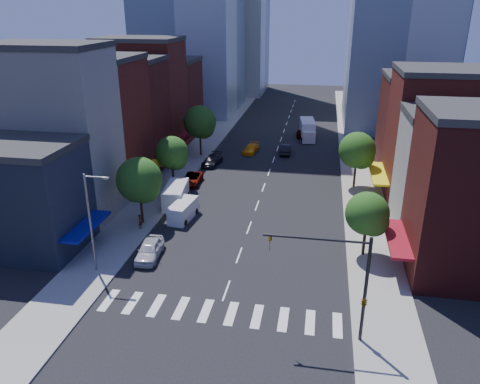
% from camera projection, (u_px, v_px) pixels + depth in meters
% --- Properties ---
extents(ground, '(220.00, 220.00, 0.00)m').
position_uv_depth(ground, '(226.00, 291.00, 38.69)').
color(ground, black).
rests_on(ground, ground).
extents(sidewalk_left, '(5.00, 120.00, 0.15)m').
position_uv_depth(sidewalk_left, '(201.00, 148.00, 77.27)').
color(sidewalk_left, gray).
rests_on(sidewalk_left, ground).
extents(sidewalk_right, '(5.00, 120.00, 0.15)m').
position_uv_depth(sidewalk_right, '(356.00, 156.00, 73.21)').
color(sidewalk_right, gray).
rests_on(sidewalk_right, ground).
extents(crosswalk, '(19.00, 3.00, 0.01)m').
position_uv_depth(crosswalk, '(218.00, 312.00, 35.95)').
color(crosswalk, silver).
rests_on(crosswalk, ground).
extents(bldg_left_0, '(12.00, 8.00, 10.00)m').
position_uv_depth(bldg_left_0, '(16.00, 199.00, 43.90)').
color(bldg_left_0, '#2C344A').
rests_on(bldg_left_0, ground).
extents(bldg_left_1, '(12.00, 8.00, 18.00)m').
position_uv_depth(bldg_left_1, '(55.00, 136.00, 49.73)').
color(bldg_left_1, beige).
rests_on(bldg_left_1, ground).
extents(bldg_left_2, '(12.00, 9.00, 16.00)m').
position_uv_depth(bldg_left_2, '(93.00, 127.00, 57.88)').
color(bldg_left_2, maroon).
rests_on(bldg_left_2, ground).
extents(bldg_left_3, '(12.00, 8.00, 15.00)m').
position_uv_depth(bldg_left_3, '(121.00, 116.00, 65.84)').
color(bldg_left_3, '#491312').
rests_on(bldg_left_3, ground).
extents(bldg_left_4, '(12.00, 9.00, 17.00)m').
position_uv_depth(bldg_left_4, '(143.00, 98.00, 73.24)').
color(bldg_left_4, maroon).
rests_on(bldg_left_4, ground).
extents(bldg_left_5, '(12.00, 10.00, 13.00)m').
position_uv_depth(bldg_left_5, '(163.00, 99.00, 82.66)').
color(bldg_left_5, '#491312').
rests_on(bldg_left_5, ground).
extents(bldg_right_1, '(12.00, 8.00, 12.00)m').
position_uv_depth(bldg_right_1, '(461.00, 177.00, 46.77)').
color(bldg_right_1, beige).
rests_on(bldg_right_1, ground).
extents(bldg_right_2, '(12.00, 10.00, 15.00)m').
position_uv_depth(bldg_right_2, '(443.00, 139.00, 54.44)').
color(bldg_right_2, maroon).
rests_on(bldg_right_2, ground).
extents(bldg_right_3, '(12.00, 10.00, 13.00)m').
position_uv_depth(bldg_right_3, '(426.00, 127.00, 63.96)').
color(bldg_right_3, '#491312').
rests_on(bldg_right_3, ground).
extents(traffic_signal, '(7.24, 2.24, 8.00)m').
position_uv_depth(traffic_signal, '(357.00, 290.00, 31.42)').
color(traffic_signal, black).
rests_on(traffic_signal, sidewalk_right).
extents(streetlight, '(2.25, 0.25, 9.00)m').
position_uv_depth(streetlight, '(92.00, 217.00, 39.57)').
color(streetlight, slate).
rests_on(streetlight, sidewalk_left).
extents(tree_left_near, '(4.80, 4.80, 7.30)m').
position_uv_depth(tree_left_near, '(140.00, 182.00, 48.72)').
color(tree_left_near, black).
rests_on(tree_left_near, sidewalk_left).
extents(tree_left_mid, '(4.20, 4.20, 6.65)m').
position_uv_depth(tree_left_mid, '(173.00, 154.00, 58.90)').
color(tree_left_mid, black).
rests_on(tree_left_mid, sidewalk_left).
extents(tree_left_far, '(5.00, 5.00, 7.75)m').
position_uv_depth(tree_left_far, '(201.00, 123.00, 71.45)').
color(tree_left_far, black).
rests_on(tree_left_far, sidewalk_left).
extents(tree_right_near, '(4.00, 4.00, 6.20)m').
position_uv_depth(tree_right_near, '(369.00, 216.00, 42.49)').
color(tree_right_near, black).
rests_on(tree_right_near, sidewalk_right).
extents(tree_right_far, '(4.60, 4.60, 7.20)m').
position_uv_depth(tree_right_far, '(358.00, 152.00, 58.70)').
color(tree_right_far, black).
rests_on(tree_right_far, sidewalk_right).
extents(parked_car_front, '(2.37, 5.00, 1.65)m').
position_uv_depth(parked_car_front, '(150.00, 250.00, 43.50)').
color(parked_car_front, silver).
rests_on(parked_car_front, ground).
extents(parked_car_second, '(1.66, 4.04, 1.30)m').
position_uv_depth(parked_car_second, '(189.00, 206.00, 53.50)').
color(parked_car_second, black).
rests_on(parked_car_second, ground).
extents(parked_car_third, '(2.46, 4.99, 1.36)m').
position_uv_depth(parked_car_third, '(192.00, 179.00, 61.60)').
color(parked_car_third, '#999999').
rests_on(parked_car_third, ground).
extents(parked_car_rear, '(2.63, 5.20, 1.45)m').
position_uv_depth(parked_car_rear, '(212.00, 160.00, 68.97)').
color(parked_car_rear, black).
rests_on(parked_car_rear, ground).
extents(cargo_van_near, '(2.39, 4.84, 1.98)m').
position_uv_depth(cargo_van_near, '(183.00, 211.00, 51.29)').
color(cargo_van_near, silver).
rests_on(cargo_van_near, ground).
extents(cargo_van_far, '(2.94, 5.91, 2.42)m').
position_uv_depth(cargo_van_far, '(176.00, 195.00, 54.93)').
color(cargo_van_far, silver).
rests_on(cargo_van_far, ground).
extents(taxi, '(2.42, 4.77, 1.33)m').
position_uv_depth(taxi, '(251.00, 149.00, 74.69)').
color(taxi, '#FFA00D').
rests_on(taxi, ground).
extents(traffic_car_oncoming, '(1.78, 4.72, 1.54)m').
position_uv_depth(traffic_car_oncoming, '(285.00, 149.00, 74.18)').
color(traffic_car_oncoming, black).
rests_on(traffic_car_oncoming, ground).
extents(traffic_car_far, '(1.89, 4.13, 1.37)m').
position_uv_depth(traffic_car_far, '(301.00, 133.00, 83.75)').
color(traffic_car_far, '#999999').
rests_on(traffic_car_far, ground).
extents(box_truck, '(3.16, 8.00, 3.14)m').
position_uv_depth(box_truck, '(307.00, 130.00, 82.57)').
color(box_truck, silver).
rests_on(box_truck, ground).
extents(pedestrian_near, '(0.46, 0.62, 1.55)m').
position_uv_depth(pedestrian_near, '(140.00, 222.00, 48.89)').
color(pedestrian_near, '#999999').
rests_on(pedestrian_near, sidewalk_left).
extents(pedestrian_far, '(0.87, 0.94, 1.56)m').
position_uv_depth(pedestrian_far, '(164.00, 201.00, 54.00)').
color(pedestrian_far, '#999999').
rests_on(pedestrian_far, sidewalk_left).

